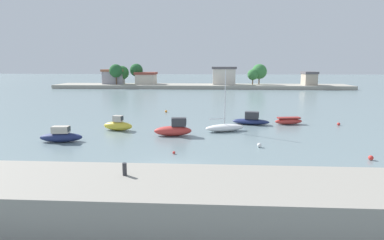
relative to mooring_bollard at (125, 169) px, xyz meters
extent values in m
plane|color=slate|center=(1.26, 6.78, -2.42)|extent=(400.00, 400.00, 0.00)
cube|color=gray|center=(1.26, -0.57, -1.37)|extent=(71.85, 5.18, 2.09)
cylinder|color=#2D2D33|center=(0.00, 0.00, 0.00)|extent=(0.22, 0.22, 0.65)
ellipsoid|color=navy|center=(-10.49, 14.63, -1.97)|extent=(4.29, 1.76, 0.90)
cube|color=#BCB2A3|center=(-10.48, 14.63, -1.18)|extent=(1.69, 1.02, 0.68)
cube|color=black|center=(-9.68, 14.71, -1.11)|extent=(0.15, 0.79, 0.47)
ellipsoid|color=yellow|center=(-6.39, 20.28, -1.90)|extent=(3.64, 1.73, 1.04)
cube|color=#BCB2A3|center=(-6.38, 20.28, -1.03)|extent=(1.15, 0.90, 0.70)
cube|color=black|center=(-5.86, 20.20, -0.96)|extent=(0.18, 0.68, 0.49)
ellipsoid|color=#C63833|center=(0.32, 17.97, -1.90)|extent=(4.18, 1.86, 1.05)
cube|color=#333338|center=(0.94, 18.04, -0.92)|extent=(1.63, 0.95, 0.90)
cube|color=black|center=(1.71, 18.12, -0.83)|extent=(0.16, 0.71, 0.63)
ellipsoid|color=white|center=(6.01, 20.48, -2.00)|extent=(4.82, 2.80, 0.84)
cylinder|color=silver|center=(5.98, 20.47, 1.49)|extent=(0.10, 0.10, 6.14)
cylinder|color=#B7B7BC|center=(5.11, 20.18, -0.92)|extent=(1.81, 0.67, 0.08)
ellipsoid|color=navy|center=(9.51, 24.93, -2.07)|extent=(4.90, 2.41, 0.71)
cube|color=#333338|center=(9.61, 24.91, -1.26)|extent=(1.83, 1.17, 0.92)
cube|color=black|center=(10.44, 24.75, -1.16)|extent=(0.22, 0.79, 0.64)
ellipsoid|color=#C63833|center=(14.36, 25.27, -2.05)|extent=(3.71, 1.63, 0.74)
cube|color=maroon|center=(14.36, 25.27, -1.59)|extent=(2.98, 1.34, 0.17)
sphere|color=orange|center=(-2.70, 33.99, -2.23)|extent=(0.38, 0.38, 0.38)
sphere|color=red|center=(20.45, 24.78, -2.23)|extent=(0.38, 0.38, 0.38)
sphere|color=white|center=(8.93, 13.66, -2.21)|extent=(0.42, 0.42, 0.42)
sphere|color=red|center=(17.35, 10.22, -2.22)|extent=(0.40, 0.40, 0.40)
sphere|color=red|center=(1.22, 11.03, -2.29)|extent=(0.25, 0.25, 0.25)
cube|color=#9E998C|center=(1.26, 83.77, -1.87)|extent=(90.70, 10.81, 1.10)
cube|color=#99939E|center=(-26.70, 84.72, 0.65)|extent=(6.47, 3.55, 3.92)
cube|color=#995B42|center=(-26.70, 84.72, 2.96)|extent=(7.11, 3.91, 0.70)
cube|color=beige|center=(-16.28, 85.23, 0.20)|extent=(5.88, 5.96, 3.03)
cube|color=brown|center=(-16.28, 85.23, 2.07)|extent=(6.47, 6.56, 0.70)
cube|color=beige|center=(8.39, 84.49, 1.07)|extent=(6.90, 3.83, 4.77)
cube|color=#565156|center=(8.39, 84.49, 3.81)|extent=(7.59, 4.22, 0.70)
cube|color=#B2A38E|center=(34.14, 83.16, 0.37)|extent=(3.58, 5.22, 3.36)
cube|color=#565156|center=(34.14, 83.16, 2.40)|extent=(3.94, 5.74, 0.70)
cylinder|color=brown|center=(19.39, 85.13, -0.24)|extent=(0.36, 0.36, 2.14)
sphere|color=#387A3D|center=(19.39, 85.13, 2.68)|extent=(4.63, 4.63, 4.63)
cylinder|color=brown|center=(17.29, 84.01, -0.44)|extent=(0.36, 0.36, 1.74)
sphere|color=#387A3D|center=(17.29, 84.01, 1.77)|extent=(3.36, 3.36, 3.36)
cylinder|color=brown|center=(-24.14, 85.45, -0.44)|extent=(0.36, 0.36, 1.74)
sphere|color=#2D6B33|center=(-24.14, 85.45, 2.20)|extent=(4.43, 4.43, 4.43)
cylinder|color=brown|center=(-25.17, 82.54, -0.03)|extent=(0.36, 0.36, 2.57)
sphere|color=#235B2D|center=(-25.17, 82.54, 2.90)|extent=(4.10, 4.10, 4.10)
cylinder|color=brown|center=(-19.49, 85.75, 0.05)|extent=(0.36, 0.36, 2.74)
sphere|color=#235B2D|center=(-19.49, 85.75, 3.05)|extent=(4.08, 4.08, 4.08)
camera|label=1|loc=(4.35, -15.16, 5.34)|focal=29.55mm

